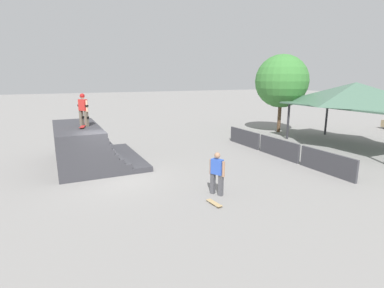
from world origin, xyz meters
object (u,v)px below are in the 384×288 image
object	(u,v)px
skater_on_deck	(83,108)
bystander_walking	(217,171)
skateboard_on_ground	(215,203)
tree_far_back	(282,81)
skateboard_on_deck	(82,127)

from	to	relation	value
skater_on_deck	bystander_walking	bearing A→B (deg)	-4.59
bystander_walking	skateboard_on_ground	xyz separation A→B (m)	(0.83, -0.56, -0.89)
skateboard_on_ground	tree_far_back	size ratio (longest dim) A/B	0.13
skateboard_on_deck	bystander_walking	bearing A→B (deg)	48.98
skateboard_on_deck	tree_far_back	world-z (taller)	tree_far_back
skater_on_deck	skateboard_on_ground	size ratio (longest dim) A/B	2.04
skater_on_deck	bystander_walking	distance (m)	7.90
bystander_walking	tree_far_back	distance (m)	15.53
skateboard_on_deck	tree_far_back	bearing A→B (deg)	116.66
bystander_walking	tree_far_back	world-z (taller)	tree_far_back
skater_on_deck	tree_far_back	size ratio (longest dim) A/B	0.26
skateboard_on_deck	tree_far_back	size ratio (longest dim) A/B	0.13
bystander_walking	skater_on_deck	bearing A→B (deg)	5.71
skateboard_on_deck	skateboard_on_ground	size ratio (longest dim) A/B	1.04
bystander_walking	skateboard_on_deck	bearing A→B (deg)	9.11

